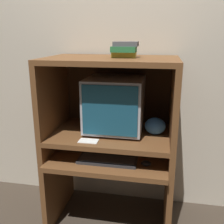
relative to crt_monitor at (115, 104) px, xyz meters
name	(u,v)px	position (x,y,z in m)	size (l,w,h in m)	color
wall_back	(119,60)	(-0.02, 0.32, 0.31)	(6.00, 0.06, 2.60)	beige
desk_base	(110,180)	(-0.02, -0.10, -0.60)	(0.96, 0.66, 0.61)	brown
desk_monitor_shelf	(111,136)	(-0.02, -0.05, -0.25)	(0.96, 0.61, 0.17)	brown
hutch_upper	(112,83)	(-0.02, -0.02, 0.17)	(0.96, 0.61, 0.57)	brown
crt_monitor	(115,104)	(0.00, 0.00, 0.00)	(0.43, 0.44, 0.41)	#B2B2B7
keyboard	(107,160)	(-0.01, -0.22, -0.37)	(0.43, 0.17, 0.03)	#2D2D30
mouse	(146,163)	(0.27, -0.23, -0.36)	(0.07, 0.05, 0.03)	black
snack_bag	(155,126)	(0.31, -0.03, -0.15)	(0.16, 0.12, 0.13)	#336BB7
book_stack	(125,49)	(0.08, -0.05, 0.41)	(0.18, 0.15, 0.11)	gold
paper_card	(88,141)	(-0.14, -0.26, -0.21)	(0.14, 0.09, 0.00)	white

